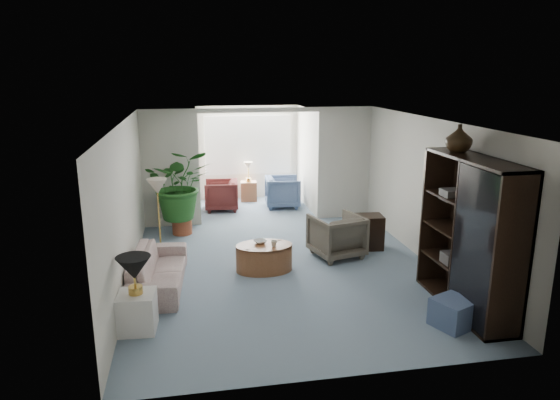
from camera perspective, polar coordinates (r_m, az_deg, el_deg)
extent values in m
plane|color=#7C90A3|center=(8.48, 0.74, -8.22)|extent=(6.00, 6.00, 0.00)
plane|color=#7C90A3|center=(12.32, -2.94, -0.96)|extent=(2.60, 2.60, 0.00)
cube|color=beige|center=(10.87, -12.25, 3.42)|extent=(1.20, 0.12, 2.50)
cube|color=beige|center=(11.39, 7.25, 4.13)|extent=(1.20, 0.12, 2.50)
cube|color=beige|center=(10.82, -2.33, 10.10)|extent=(2.60, 0.12, 0.10)
cube|color=white|center=(13.08, -3.65, 6.21)|extent=(2.20, 0.02, 1.50)
cube|color=white|center=(13.05, -3.63, 6.19)|extent=(2.20, 0.02, 1.50)
cube|color=beige|center=(8.70, 17.04, 3.43)|extent=(0.04, 0.50, 0.40)
imported|color=beige|center=(8.10, -13.57, -7.64)|extent=(0.88, 1.96, 0.56)
cube|color=white|center=(6.90, -15.80, -12.05)|extent=(0.50, 0.50, 0.51)
cone|color=black|center=(6.65, -16.16, -7.37)|extent=(0.44, 0.44, 0.30)
cone|color=beige|center=(9.30, -13.69, 1.50)|extent=(0.36, 0.36, 0.28)
cylinder|color=brown|center=(8.51, -1.80, -6.51)|extent=(1.19, 1.19, 0.45)
imported|color=silver|center=(8.51, -2.25, -4.71)|extent=(0.27, 0.27, 0.05)
imported|color=silver|center=(8.35, -0.69, -4.93)|extent=(0.13, 0.13, 0.10)
imported|color=#5C5748|center=(9.14, 6.40, -4.01)|extent=(1.01, 1.03, 0.77)
cube|color=black|center=(9.65, 9.87, -3.56)|extent=(0.57, 0.48, 0.64)
cube|color=black|center=(7.41, 20.62, -3.73)|extent=(0.52, 1.93, 2.15)
imported|color=#302010|center=(7.57, 19.54, 6.59)|extent=(0.37, 0.37, 0.39)
cube|color=slate|center=(7.14, 18.93, -11.96)|extent=(0.61, 0.61, 0.37)
cylinder|color=brown|center=(10.58, -10.98, -2.91)|extent=(0.40, 0.40, 0.32)
imported|color=#21571E|center=(10.35, -11.21, 1.75)|extent=(1.30, 1.13, 1.44)
imported|color=slate|center=(12.37, 0.31, 0.93)|extent=(0.90, 0.88, 0.76)
imported|color=#55211D|center=(12.19, -6.63, 0.55)|extent=(0.85, 0.83, 0.72)
cube|color=brown|center=(13.01, -3.55, 1.00)|extent=(0.43, 0.35, 0.50)
cube|color=#3C3836|center=(7.75, 18.98, -6.20)|extent=(0.30, 0.26, 0.16)
cube|color=#2B2725|center=(7.12, 22.08, -8.34)|extent=(0.30, 0.26, 0.16)
cube|color=#4F4D49|center=(7.17, 21.34, -4.27)|extent=(0.30, 0.26, 0.16)
cube|color=#312C26|center=(6.89, 22.54, -1.22)|extent=(0.30, 0.26, 0.16)
cube|color=#484644|center=(7.64, 18.91, 0.57)|extent=(0.30, 0.26, 0.16)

